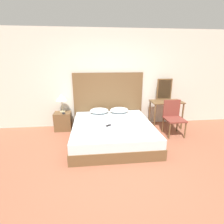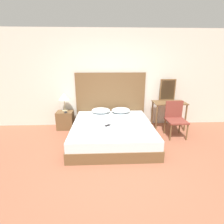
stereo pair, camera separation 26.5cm
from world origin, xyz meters
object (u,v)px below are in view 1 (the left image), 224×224
at_px(vanity_desk, 166,106).
at_px(phone_on_nightstand, 64,113).
at_px(nightstand, 63,121).
at_px(table_lamp, 61,98).
at_px(chair, 173,116).
at_px(phone_on_bed, 108,125).
at_px(bed, 112,132).

bearing_deg(vanity_desk, phone_on_nightstand, 179.76).
bearing_deg(nightstand, phone_on_nightstand, -61.55).
relative_size(table_lamp, chair, 0.56).
distance_m(nightstand, table_lamp, 0.65).
bearing_deg(nightstand, vanity_desk, -2.02).
height_order(phone_on_nightstand, chair, chair).
bearing_deg(table_lamp, phone_on_nightstand, -73.60).
bearing_deg(phone_on_bed, table_lamp, 139.16).
bearing_deg(phone_on_bed, phone_on_nightstand, 142.88).
xyz_separation_m(phone_on_bed, table_lamp, (-1.18, 1.02, 0.46)).
height_order(bed, phone_on_nightstand, phone_on_nightstand).
xyz_separation_m(bed, nightstand, (-1.29, 0.80, 0.03)).
bearing_deg(vanity_desk, bed, -156.56).
relative_size(phone_on_nightstand, chair, 0.18).
distance_m(bed, phone_on_bed, 0.29).
bearing_deg(bed, nightstand, 148.14).
bearing_deg(table_lamp, vanity_desk, -3.45).
bearing_deg(bed, phone_on_nightstand, 150.19).
bearing_deg(table_lamp, bed, -34.14).
relative_size(phone_on_bed, chair, 0.18).
height_order(table_lamp, chair, table_lamp).
relative_size(table_lamp, phone_on_nightstand, 3.06).
relative_size(bed, vanity_desk, 2.36).
bearing_deg(phone_on_nightstand, nightstand, 118.45).
distance_m(phone_on_nightstand, chair, 2.90).
bearing_deg(phone_on_bed, vanity_desk, 26.05).
bearing_deg(vanity_desk, chair, -90.44).
bearing_deg(phone_on_nightstand, chair, -9.85).
xyz_separation_m(phone_on_bed, phone_on_nightstand, (-1.13, 0.86, 0.06)).
xyz_separation_m(phone_on_bed, chair, (1.73, 0.36, 0.06)).
xyz_separation_m(phone_on_nightstand, chair, (2.86, -0.50, -0.01)).
bearing_deg(phone_on_nightstand, vanity_desk, -0.24).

